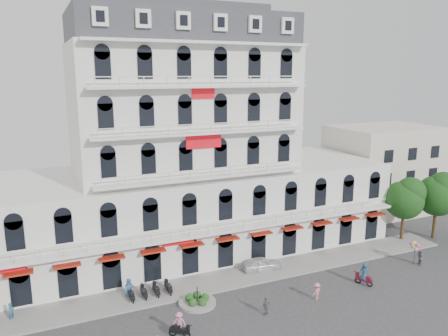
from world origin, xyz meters
TOP-DOWN VIEW (x-y plane):
  - ground at (0.00, 0.00)m, footprint 120.00×120.00m
  - sidewalk at (0.00, 9.00)m, footprint 53.00×4.00m
  - main_building at (0.00, 18.00)m, footprint 45.00×15.00m
  - flank_building_east at (30.00, 20.00)m, footprint 14.00×10.00m
  - traffic_island at (-3.00, 6.00)m, footprint 3.20×3.20m
  - parked_scooter_row at (-6.35, 8.80)m, footprint 4.40×1.80m
  - tree_east_inner at (24.05, 9.98)m, footprint 4.40×4.37m
  - tree_east_outer at (28.05, 8.98)m, footprint 4.65×4.65m
  - parked_car at (5.12, 9.50)m, footprint 4.15×2.06m
  - rider_east at (12.30, 3.01)m, footprint 1.04×1.54m
  - rider_center at (-5.86, 2.08)m, footprint 1.45×1.16m
  - pedestrian_left at (-8.05, 9.50)m, footprint 0.90×0.64m
  - pedestrian_mid at (1.53, 2.20)m, footprint 0.96×0.58m
  - pedestrian_right at (6.69, 2.53)m, footprint 1.14×0.90m
  - pedestrian_far at (-17.32, 9.50)m, footprint 0.61×0.67m
  - balloon_vendor at (20.25, 4.22)m, footprint 1.43×1.32m

SIDE VIEW (x-z plane):
  - ground at x=0.00m, z-range 0.00..0.00m
  - parked_scooter_row at x=-6.35m, z-range -0.55..0.55m
  - sidewalk at x=0.00m, z-range 0.00..0.16m
  - traffic_island at x=-3.00m, z-range -0.54..1.06m
  - parked_car at x=5.12m, z-range 0.00..1.36m
  - pedestrian_mid at x=1.53m, z-range 0.00..1.53m
  - pedestrian_far at x=-17.32m, z-range 0.00..1.54m
  - pedestrian_right at x=6.69m, z-range 0.00..1.55m
  - pedestrian_left at x=-8.05m, z-range 0.00..1.73m
  - rider_center at x=-5.86m, z-range 0.04..2.08m
  - rider_east at x=12.30m, z-range 0.00..2.17m
  - balloon_vendor at x=20.25m, z-range 0.05..2.50m
  - tree_east_inner at x=24.05m, z-range 1.43..9.00m
  - tree_east_outer at x=28.05m, z-range 1.52..9.58m
  - flank_building_east at x=30.00m, z-range 0.00..12.00m
  - main_building at x=0.00m, z-range -2.94..22.86m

